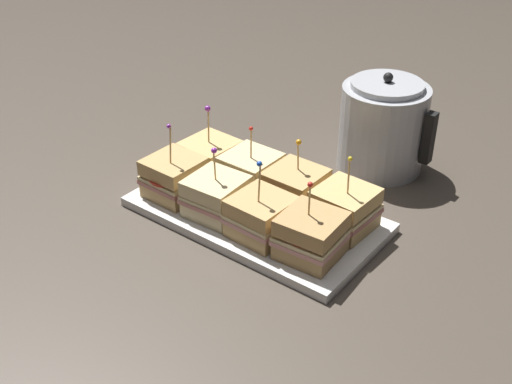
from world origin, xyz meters
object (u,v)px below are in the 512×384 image
at_px(sandwich_front_center_right, 261,217).
at_px(sandwich_back_far_right, 344,209).
at_px(sandwich_front_far_left, 174,177).
at_px(sandwich_front_center_left, 216,196).
at_px(sandwich_back_center_left, 251,173).
at_px(sandwich_back_far_left, 210,158).
at_px(serving_platter, 256,214).
at_px(kettle_steel, 383,126).
at_px(sandwich_back_center_right, 295,189).
at_px(sandwich_front_far_right, 311,236).

bearing_deg(sandwich_front_center_right, sandwich_back_far_right, 45.72).
bearing_deg(sandwich_front_far_left, sandwich_front_center_left, -0.19).
distance_m(sandwich_front_center_left, sandwich_back_center_left, 0.10).
bearing_deg(sandwich_back_far_left, serving_platter, -18.10).
xyz_separation_m(sandwich_back_far_left, kettle_steel, (0.25, 0.27, 0.04)).
height_order(sandwich_back_center_left, sandwich_back_center_right, sandwich_back_center_left).
distance_m(sandwich_front_far_left, sandwich_back_center_right, 0.24).
xyz_separation_m(sandwich_back_center_right, kettle_steel, (0.04, 0.27, 0.04)).
bearing_deg(sandwich_back_far_left, sandwich_front_center_left, -44.60).
xyz_separation_m(sandwich_front_center_left, sandwich_front_center_right, (0.11, -0.00, -0.00)).
height_order(sandwich_back_far_left, sandwich_back_center_left, sandwich_back_far_left).
xyz_separation_m(sandwich_front_center_right, sandwich_back_far_left, (-0.21, 0.11, 0.00)).
bearing_deg(kettle_steel, sandwich_front_far_left, -123.62).
relative_size(sandwich_front_center_left, kettle_steel, 0.65).
xyz_separation_m(sandwich_front_far_right, sandwich_back_far_right, (0.00, 0.10, 0.00)).
distance_m(serving_platter, kettle_steel, 0.34).
distance_m(sandwich_back_far_right, kettle_steel, 0.28).
bearing_deg(sandwich_back_center_left, kettle_steel, 62.53).
xyz_separation_m(sandwich_front_far_left, sandwich_back_far_right, (0.32, 0.10, 0.00)).
bearing_deg(sandwich_front_center_left, sandwich_front_far_right, -0.02).
bearing_deg(serving_platter, sandwich_back_center_right, 46.64).
height_order(sandwich_front_center_left, sandwich_back_center_right, sandwich_back_center_right).
bearing_deg(serving_platter, sandwich_front_center_left, -135.07).
bearing_deg(sandwich_front_center_left, serving_platter, 44.93).
xyz_separation_m(serving_platter, sandwich_front_center_right, (0.05, -0.05, 0.05)).
bearing_deg(sandwich_front_far_right, sandwich_front_far_left, 179.92).
relative_size(sandwich_back_center_left, sandwich_back_far_right, 0.95).
height_order(sandwich_front_center_left, sandwich_back_center_left, sandwich_back_center_left).
height_order(sandwich_front_far_left, sandwich_front_center_left, sandwich_front_far_left).
relative_size(sandwich_front_far_right, sandwich_back_far_left, 0.92).
relative_size(sandwich_front_far_left, kettle_steel, 0.74).
relative_size(serving_platter, sandwich_back_far_left, 3.09).
distance_m(sandwich_front_far_left, kettle_steel, 0.45).
bearing_deg(sandwich_front_center_right, sandwich_back_center_right, 91.59).
height_order(sandwich_back_far_left, kettle_steel, kettle_steel).
height_order(sandwich_front_center_left, sandwich_back_far_right, sandwich_back_far_right).
distance_m(serving_platter, sandwich_front_far_left, 0.17).
distance_m(sandwich_back_far_left, sandwich_back_center_right, 0.21).
distance_m(sandwich_back_far_left, kettle_steel, 0.37).
height_order(sandwich_front_far_left, sandwich_front_far_right, sandwich_front_far_left).
xyz_separation_m(sandwich_front_far_left, sandwich_front_far_right, (0.32, -0.00, -0.00)).
bearing_deg(sandwich_front_center_right, kettle_steel, 84.77).
height_order(sandwich_back_center_right, sandwich_back_far_right, sandwich_back_far_right).
bearing_deg(sandwich_front_far_left, sandwich_front_center_right, -0.79).
xyz_separation_m(sandwich_front_far_left, sandwich_front_center_right, (0.21, -0.00, -0.00)).
bearing_deg(sandwich_back_center_right, serving_platter, -133.36).
xyz_separation_m(serving_platter, kettle_steel, (0.09, 0.32, 0.09)).
distance_m(sandwich_front_far_left, sandwich_front_far_right, 0.32).
distance_m(sandwich_front_center_right, sandwich_front_far_right, 0.10).
bearing_deg(sandwich_back_far_left, sandwich_back_center_right, 0.69).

